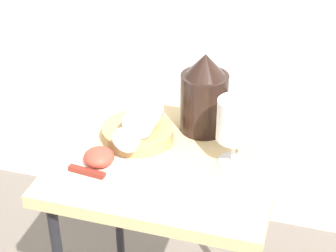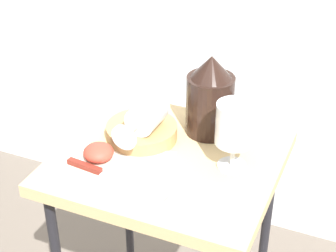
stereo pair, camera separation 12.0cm
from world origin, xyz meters
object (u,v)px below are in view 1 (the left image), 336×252
Objects in this scene: table at (168,183)px; wine_glass_tipped_near at (143,118)px; apple_half_left at (99,157)px; wine_glass_upright at (235,123)px; knife at (105,177)px; basket_tray at (138,134)px; pitcher at (205,100)px.

wine_glass_tipped_near reaches higher than table.
wine_glass_upright is at bearing 18.92° from apple_half_left.
apple_half_left is 0.27× the size of knife.
knife is (-0.10, -0.12, 0.08)m from table.
knife is (-0.02, -0.17, -0.01)m from basket_tray.
basket_tray is 1.07× the size of wine_glass_upright.
knife is at bearing -102.17° from wine_glass_tipped_near.
apple_half_left is (-0.28, -0.10, -0.08)m from wine_glass_upright.
table is 0.17m from wine_glass_tipped_near.
wine_glass_upright is 2.32× the size of apple_half_left.
pitcher is (0.05, 0.14, 0.16)m from table.
apple_half_left is (-0.13, -0.08, 0.10)m from table.
knife is (0.03, -0.05, -0.01)m from apple_half_left.
pitcher is 0.29m from apple_half_left.
basket_tray is 2.47× the size of apple_half_left.
wine_glass_upright is at bearing -51.33° from pitcher.
knife is at bearing -129.98° from table.
basket_tray is at bearing -145.82° from pitcher.
wine_glass_tipped_near is 2.22× the size of apple_half_left.
wine_glass_upright is 0.22m from wine_glass_tipped_near.
table is 0.23m from wine_glass_upright.
pitcher reaches higher than table.
basket_tray is at bearing 144.73° from wine_glass_tipped_near.
wine_glass_tipped_near is at bearing -138.91° from pitcher.
apple_half_left is at bearing -130.83° from pitcher.
basket_tray is 1.11× the size of wine_glass_tipped_near.
knife reaches higher than table.
basket_tray is at bearing 173.72° from wine_glass_upright.
apple_half_left is at bearing -120.71° from wine_glass_tipped_near.
pitcher is 0.16m from wine_glass_tipped_near.
pitcher reaches higher than wine_glass_upright.
pitcher reaches higher than wine_glass_tipped_near.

